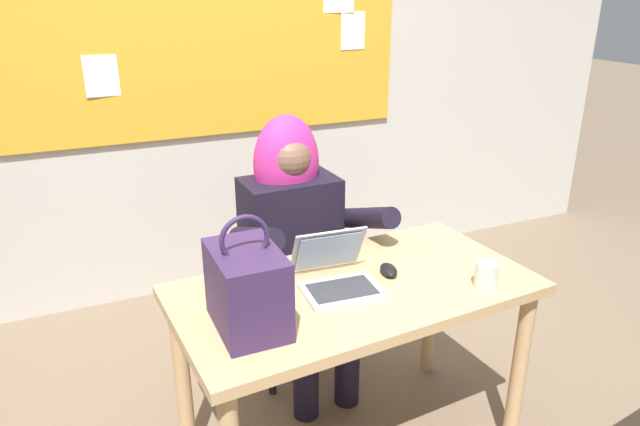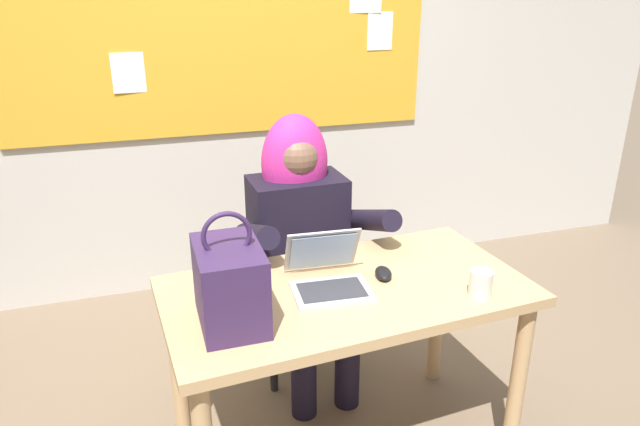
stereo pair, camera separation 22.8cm
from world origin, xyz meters
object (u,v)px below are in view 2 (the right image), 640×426
object	(u,v)px
computer_mouse	(383,273)
coffee_mug	(481,284)
handbag	(230,283)
laptop	(328,275)
person_costumed	(302,232)
desk_main	(346,312)
chair_at_desk	(295,266)

from	to	relation	value
computer_mouse	coffee_mug	bearing A→B (deg)	-26.64
handbag	laptop	bearing A→B (deg)	18.30
person_costumed	handbag	world-z (taller)	person_costumed
handbag	person_costumed	bearing A→B (deg)	57.22
desk_main	person_costumed	bearing A→B (deg)	90.14
chair_at_desk	coffee_mug	size ratio (longest dim) A/B	9.33
coffee_mug	person_costumed	bearing A→B (deg)	118.46
handbag	coffee_mug	bearing A→B (deg)	-7.10
person_costumed	coffee_mug	xyz separation A→B (m)	(0.42, -0.77, 0.07)
computer_mouse	person_costumed	bearing A→B (deg)	119.98
coffee_mug	laptop	bearing A→B (deg)	154.74
person_costumed	laptop	size ratio (longest dim) A/B	3.92
chair_at_desk	laptop	world-z (taller)	laptop
laptop	coffee_mug	size ratio (longest dim) A/B	3.32
chair_at_desk	person_costumed	xyz separation A→B (m)	(-0.00, -0.13, 0.23)
computer_mouse	coffee_mug	world-z (taller)	coffee_mug
person_costumed	handbag	distance (m)	0.81
person_costumed	computer_mouse	bearing A→B (deg)	14.01
chair_at_desk	coffee_mug	xyz separation A→B (m)	(0.42, -0.90, 0.30)
computer_mouse	chair_at_desk	bearing A→B (deg)	117.06
laptop	coffee_mug	world-z (taller)	laptop
laptop	handbag	size ratio (longest dim) A/B	0.83
person_costumed	chair_at_desk	bearing A→B (deg)	178.17
chair_at_desk	laptop	size ratio (longest dim) A/B	2.81
person_costumed	coffee_mug	world-z (taller)	person_costumed
computer_mouse	coffee_mug	size ratio (longest dim) A/B	1.09
computer_mouse	coffee_mug	distance (m)	0.35
handbag	coffee_mug	world-z (taller)	handbag
handbag	coffee_mug	size ratio (longest dim) A/B	3.98
chair_at_desk	computer_mouse	xyz separation A→B (m)	(0.15, -0.67, 0.27)
chair_at_desk	coffee_mug	distance (m)	1.04
desk_main	coffee_mug	size ratio (longest dim) A/B	14.07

